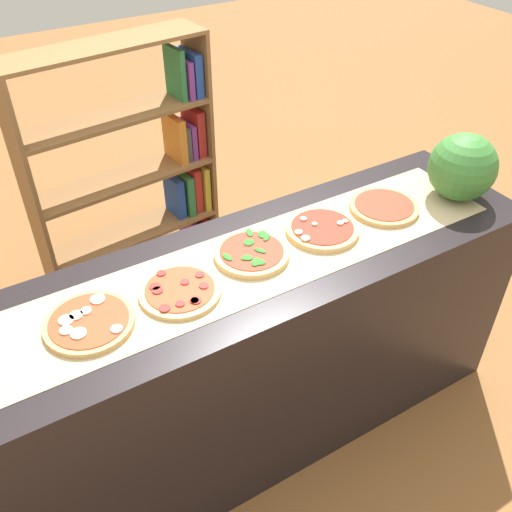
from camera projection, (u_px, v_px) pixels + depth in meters
name	position (u px, v px, depth m)	size (l,w,h in m)	color
ground_plane	(256.00, 422.00, 2.45)	(12.00, 12.00, 0.00)	brown
counter	(256.00, 352.00, 2.17)	(2.08, 0.58, 0.90)	black
parchment_paper	(256.00, 260.00, 1.89)	(1.81, 0.37, 0.00)	tan
pizza_mozzarella_0	(89.00, 322.00, 1.65)	(0.27, 0.27, 0.02)	tan
pizza_pepperoni_1	(180.00, 291.00, 1.76)	(0.26, 0.26, 0.02)	#DBB26B
pizza_spinach_2	(252.00, 253.00, 1.90)	(0.26, 0.26, 0.03)	#DBB26B
pizza_mushroom_3	(322.00, 229.00, 2.01)	(0.26, 0.26, 0.03)	#DBB26B
pizza_plain_4	(384.00, 207.00, 2.13)	(0.26, 0.26, 0.02)	tan
watermelon	(463.00, 167.00, 2.13)	(0.26, 0.26, 0.26)	#387A33
bookshelf	(150.00, 174.00, 2.87)	(0.95, 0.33, 1.31)	brown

